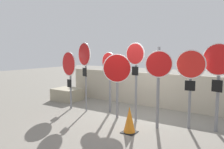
# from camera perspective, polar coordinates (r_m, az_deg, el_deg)

# --- Properties ---
(ground_plane) EXTENTS (40.00, 40.00, 0.00)m
(ground_plane) POSITION_cam_1_polar(r_m,az_deg,el_deg) (7.28, 4.39, -11.38)
(ground_plane) COLOR gray
(fence_back) EXTENTS (7.93, 0.12, 1.34)m
(fence_back) POSITION_cam_1_polar(r_m,az_deg,el_deg) (8.75, 10.34, -3.98)
(fence_back) COLOR #A89E89
(fence_back) RESTS_ON ground
(stop_sign_0) EXTENTS (0.88, 0.28, 2.17)m
(stop_sign_0) POSITION_cam_1_polar(r_m,az_deg,el_deg) (8.34, -11.15, 1.51)
(stop_sign_0) COLOR slate
(stop_sign_0) RESTS_ON ground
(stop_sign_1) EXTENTS (0.78, 0.32, 2.49)m
(stop_sign_1) POSITION_cam_1_polar(r_m,az_deg,el_deg) (7.86, -7.18, 3.79)
(stop_sign_1) COLOR slate
(stop_sign_1) RESTS_ON ground
(stop_sign_2) EXTENTS (0.67, 0.21, 2.16)m
(stop_sign_2) POSITION_cam_1_polar(r_m,az_deg,el_deg) (7.71, -0.76, 0.99)
(stop_sign_2) COLOR slate
(stop_sign_2) RESTS_ON ground
(stop_sign_3) EXTENTS (0.85, 0.40, 2.10)m
(stop_sign_3) POSITION_cam_1_polar(r_m,az_deg,el_deg) (7.01, 1.33, 0.27)
(stop_sign_3) COLOR slate
(stop_sign_3) RESTS_ON ground
(stop_sign_4) EXTENTS (0.67, 0.18, 2.45)m
(stop_sign_4) POSITION_cam_1_polar(r_m,az_deg,el_deg) (6.68, 6.16, 2.13)
(stop_sign_4) COLOR slate
(stop_sign_4) RESTS_ON ground
(stop_sign_5) EXTENTS (0.68, 0.37, 2.31)m
(stop_sign_5) POSITION_cam_1_polar(r_m,az_deg,el_deg) (6.17, 12.05, 0.17)
(stop_sign_5) COLOR slate
(stop_sign_5) RESTS_ON ground
(stop_sign_6) EXTENTS (0.79, 0.18, 2.23)m
(stop_sign_6) POSITION_cam_1_polar(r_m,az_deg,el_deg) (6.36, 19.83, 0.44)
(stop_sign_6) COLOR slate
(stop_sign_6) RESTS_ON ground
(stop_sign_7) EXTENTS (0.84, 0.26, 2.40)m
(stop_sign_7) POSITION_cam_1_polar(r_m,az_deg,el_deg) (6.41, 25.98, 0.91)
(stop_sign_7) COLOR slate
(stop_sign_7) RESTS_ON ground
(traffic_cone_0) EXTENTS (0.38, 0.38, 0.72)m
(traffic_cone_0) POSITION_cam_1_polar(r_m,az_deg,el_deg) (5.99, 4.59, -11.69)
(traffic_cone_0) COLOR black
(traffic_cone_0) RESTS_ON ground
(storage_crate) EXTENTS (1.15, 0.97, 0.53)m
(storage_crate) POSITION_cam_1_polar(r_m,az_deg,el_deg) (10.02, -11.66, -5.08)
(storage_crate) COLOR #9E937A
(storage_crate) RESTS_ON ground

